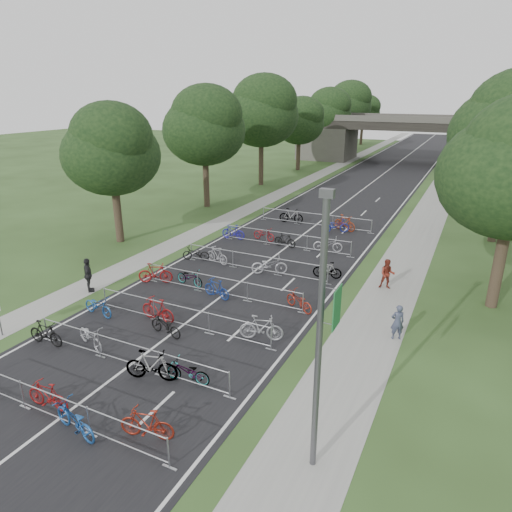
{
  "coord_description": "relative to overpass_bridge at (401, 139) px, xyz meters",
  "views": [
    {
      "loc": [
        11.45,
        -8.24,
        10.36
      ],
      "look_at": [
        0.2,
        14.74,
        1.1
      ],
      "focal_mm": 32.0,
      "sensor_mm": 36.0,
      "label": 1
    }
  ],
  "objects": [
    {
      "name": "ground",
      "position": [
        0.0,
        -65.0,
        -3.53
      ],
      "size": [
        200.0,
        200.0,
        0.0
      ],
      "primitive_type": "plane",
      "color": "#2D451D",
      "rests_on": "ground"
    },
    {
      "name": "road",
      "position": [
        0.0,
        -15.0,
        -3.53
      ],
      "size": [
        11.0,
        140.0,
        0.01
      ],
      "primitive_type": "cube",
      "color": "black",
      "rests_on": "ground"
    },
    {
      "name": "sidewalk_right",
      "position": [
        8.0,
        -15.0,
        -3.53
      ],
      "size": [
        3.0,
        140.0,
        0.01
      ],
      "primitive_type": "cube",
      "color": "gray",
      "rests_on": "ground"
    },
    {
      "name": "sidewalk_left",
      "position": [
        -7.5,
        -15.0,
        -3.53
      ],
      "size": [
        2.0,
        140.0,
        0.01
      ],
      "primitive_type": "cube",
      "color": "gray",
      "rests_on": "ground"
    },
    {
      "name": "lane_markings",
      "position": [
        0.0,
        -15.0,
        -3.53
      ],
      "size": [
        0.12,
        140.0,
        0.0
      ],
      "primitive_type": "cube",
      "color": "silver",
      "rests_on": "ground"
    },
    {
      "name": "overpass_bridge",
      "position": [
        0.0,
        0.0,
        0.0
      ],
      "size": [
        31.0,
        8.0,
        7.05
      ],
      "color": "#4C4A44",
      "rests_on": "ground"
    },
    {
      "name": "lamppost",
      "position": [
        8.33,
        -63.0,
        0.75
      ],
      "size": [
        0.61,
        0.65,
        8.21
      ],
      "color": "#4C4C51",
      "rests_on": "ground"
    },
    {
      "name": "tree_left_0",
      "position": [
        -11.39,
        -49.07,
        2.96
      ],
      "size": [
        6.72,
        6.72,
        10.25
      ],
      "color": "#33261C",
      "rests_on": "ground"
    },
    {
      "name": "tree_left_1",
      "position": [
        -11.39,
        -37.07,
        3.77
      ],
      "size": [
        7.56,
        7.56,
        11.53
      ],
      "color": "#33261C",
      "rests_on": "ground"
    },
    {
      "name": "tree_left_2",
      "position": [
        -11.39,
        -25.07,
        4.58
      ],
      "size": [
        8.4,
        8.4,
        12.81
      ],
      "color": "#33261C",
      "rests_on": "ground"
    },
    {
      "name": "tree_right_2",
      "position": [
        13.11,
        -25.07,
        2.41
      ],
      "size": [
        6.16,
        6.16,
        9.39
      ],
      "color": "#33261C",
      "rests_on": "ground"
    },
    {
      "name": "tree_left_3",
      "position": [
        -11.39,
        -13.07,
        2.96
      ],
      "size": [
        6.72,
        6.72,
        10.25
      ],
      "color": "#33261C",
      "rests_on": "ground"
    },
    {
      "name": "tree_right_3",
      "position": [
        13.11,
        -13.07,
        3.39
      ],
      "size": [
        7.17,
        7.17,
        10.93
      ],
      "color": "#33261C",
      "rests_on": "ground"
    },
    {
      "name": "tree_left_4",
      "position": [
        -11.39,
        -1.07,
        3.77
      ],
      "size": [
        7.56,
        7.56,
        11.53
      ],
      "color": "#33261C",
      "rests_on": "ground"
    },
    {
      "name": "tree_right_4",
      "position": [
        13.11,
        -1.07,
        4.37
      ],
      "size": [
        8.18,
        8.18,
        12.47
      ],
      "color": "#33261C",
      "rests_on": "ground"
    },
    {
      "name": "tree_left_5",
      "position": [
        -11.39,
        10.93,
        4.58
      ],
      "size": [
        8.4,
        8.4,
        12.81
      ],
      "color": "#33261C",
      "rests_on": "ground"
    },
    {
      "name": "tree_right_5",
      "position": [
        13.11,
        10.93,
        2.41
      ],
      "size": [
        6.16,
        6.16,
        9.39
      ],
      "color": "#33261C",
      "rests_on": "ground"
    },
    {
      "name": "tree_left_6",
      "position": [
        -11.39,
        22.93,
        2.96
      ],
      "size": [
        6.72,
        6.72,
        10.25
      ],
      "color": "#33261C",
      "rests_on": "ground"
    },
    {
      "name": "tree_right_6",
      "position": [
        13.11,
        22.93,
        3.39
      ],
      "size": [
        7.17,
        7.17,
        10.93
      ],
      "color": "#33261C",
      "rests_on": "ground"
    },
    {
      "name": "barrier_row_0",
      "position": [
        0.0,
        -65.0,
        -2.99
      ],
      "size": [
        9.7,
        0.08,
        1.1
      ],
      "color": "#A7A9AF",
      "rests_on": "ground"
    },
    {
      "name": "barrier_row_1",
      "position": [
        0.0,
        -61.4,
        -2.99
      ],
      "size": [
        9.7,
        0.08,
        1.1
      ],
      "color": "#A7A9AF",
      "rests_on": "ground"
    },
    {
      "name": "barrier_row_2",
      "position": [
        0.0,
        -57.8,
        -2.99
      ],
      "size": [
        9.7,
        0.08,
        1.1
      ],
      "color": "#A7A9AF",
      "rests_on": "ground"
    },
    {
      "name": "barrier_row_3",
      "position": [
        0.0,
        -54.0,
        -2.99
      ],
      "size": [
        9.7,
        0.08,
        1.1
      ],
      "color": "#A7A9AF",
      "rests_on": "ground"
    },
    {
      "name": "barrier_row_4",
      "position": [
        0.0,
        -50.0,
        -2.99
      ],
      "size": [
        9.7,
        0.08,
        1.1
      ],
      "color": "#A7A9AF",
      "rests_on": "ground"
    },
    {
      "name": "barrier_row_5",
      "position": [
        0.0,
        -45.0,
        -2.99
      ],
      "size": [
        9.7,
        0.08,
        1.1
      ],
      "color": "#A7A9AF",
      "rests_on": "ground"
    },
    {
      "name": "barrier_row_6",
      "position": [
        0.0,
        -39.0,
        -2.99
      ],
      "size": [
        9.7,
        0.08,
        1.1
      ],
      "color": "#A7A9AF",
      "rests_on": "ground"
    },
    {
      "name": "bike_1",
      "position": [
        -0.73,
        -64.64,
        -3.01
      ],
      "size": [
        1.78,
        0.62,
        1.05
      ],
      "primitive_type": "imported",
      "rotation": [
        0.0,
        0.0,
        4.79
      ],
      "color": "maroon",
      "rests_on": "ground"
    },
    {
      "name": "bike_2",
      "position": [
        1.08,
        -65.17,
        -2.99
      ],
      "size": [
        2.15,
        1.11,
        1.08
      ],
      "primitive_type": "imported",
      "rotation": [
        0.0,
        0.0,
        4.51
      ],
      "color": "#1A4B92",
      "rests_on": "ground"
    },
    {
      "name": "bike_3",
      "position": [
        3.26,
        -64.29,
        -2.99
      ],
      "size": [
        1.89,
        0.95,
        1.09
      ],
      "primitive_type": "imported",
      "rotation": [
        0.0,
        0.0,
        4.96
      ],
      "color": "maroon",
      "rests_on": "ground"
    },
    {
      "name": "bike_4",
      "position": [
        -4.3,
        -61.69,
        -2.98
      ],
      "size": [
        1.86,
        0.59,
        1.11
      ],
      "primitive_type": "imported",
      "rotation": [
        0.0,
        0.0,
        1.61
      ],
      "color": "black",
      "rests_on": "ground"
    },
    {
      "name": "bike_5",
      "position": [
        -2.4,
        -61.0,
        -3.01
      ],
      "size": [
        2.1,
        1.33,
        1.04
      ],
      "primitive_type": "imported",
      "rotation": [
        0.0,
        0.0,
        1.22
      ],
      "color": "#9A9BA2",
      "rests_on": "ground"
    },
    {
      "name": "bike_6",
      "position": [
        1.42,
        -61.73,
        -2.91
      ],
      "size": [
        2.16,
        1.14,
        1.25
      ],
      "primitive_type": "imported",
      "rotation": [
        0.0,
        0.0,
        1.85
      ],
      "color": "#A7A9AF",
      "rests_on": "ground"
    },
    {
      "name": "bike_7",
      "position": [
        2.75,
        -61.3,
        -3.06
      ],
      "size": [
        1.85,
        0.82,
        0.94
      ],
      "primitive_type": "imported",
      "rotation": [
        0.0,
        0.0,
        4.82
      ],
      "color": "#A7A9AF",
      "rests_on": "ground"
    },
    {
      "name": "bike_8",
      "position": [
        -4.3,
        -58.6,
        -3.03
      ],
      "size": [
        1.99,
        0.93,
        1.01
      ],
      "primitive_type": "imported",
      "rotation": [
        0.0,
        0.0,
        1.43
      ],
      "color": "#1B4F98",
      "rests_on": "ground"
    },
    {
      "name": "bike_9",
      "position": [
        -1.32,
        -57.78,
        -2.94
      ],
      "size": [
        2.01,
        0.72,
        1.18
      ],
      "primitive_type": "imported",
      "rotation": [
        0.0,
        0.0,
        4.63
      ],
      "color": "maroon",
      "rests_on": "ground"
    },
    {
      "name": "bike_10",
      "position": [
        -0.16,
        -58.76,
        -3.05
      ],
      "size": [
        1.92,
        0.95,
        0.96
      ],
      "primitive_type": "imported",
      "rotation": [
        0.0,
        0.0,
        4.53
      ],
      "color": "black",
      "rests_on": "ground"
    },
    {
      "name": "bike_11",
      "position": [
        3.87,
        -57.23,
        -2.94
      ],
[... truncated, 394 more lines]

